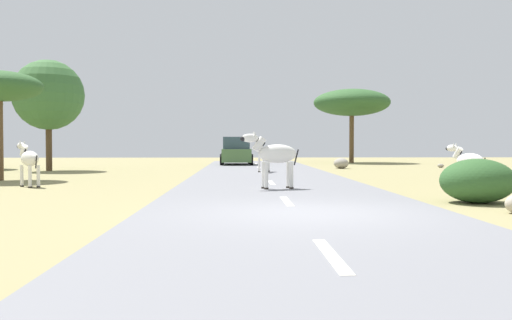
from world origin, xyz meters
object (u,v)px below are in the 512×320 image
Objects in this scene: tree_1 at (352,103)px; rock_4 at (441,166)px; zebra_0 at (263,153)px; tree_4 at (48,95)px; zebra_3 at (468,161)px; zebra_1 at (274,155)px; bush_1 at (477,181)px; car_0 at (236,152)px; zebra_2 at (29,159)px; rock_1 at (482,169)px; rock_2 at (341,163)px.

tree_1 is 14.85× the size of rock_4.
zebra_0 is 11.34m from tree_4.
zebra_3 is 15.54m from rock_4.
tree_4 reaches higher than zebra_1.
zebra_1 is 5.63m from bush_1.
zebra_1 is at bearing -106.60° from tree_1.
rock_4 is at bearing -19.93° from car_0.
tree_4 is at bearing 117.51° from zebra_3.
tree_1 is at bearing 27.47° from car_0.
zebra_2 is 26.75m from tree_1.
tree_1 reaches higher than car_0.
tree_1 reaches higher than zebra_3.
tree_4 reaches higher than tree_1.
rock_1 is (6.36, 14.01, -0.35)m from bush_1.
bush_1 is at bearing -90.57° from rock_2.
rock_2 is at bearing -104.77° from tree_1.
rock_1 is at bearing -4.40° from tree_4.
bush_1 is 15.39m from rock_1.
zebra_1 is 0.40× the size of car_0.
rock_2 is (-1.22, 13.82, -0.53)m from zebra_3.
tree_1 is at bearing 14.94° from zebra_2.
bush_1 is 17.69m from rock_2.
car_0 is (-7.00, 18.83, 0.03)m from zebra_3.
zebra_2 is 0.87× the size of bush_1.
bush_1 is at bearing -95.62° from tree_1.
rock_4 is at bearing 8.22° from tree_4.
zebra_1 is 0.32× the size of tree_1.
tree_4 is at bearing 175.60° from rock_1.
bush_1 is at bearing -77.05° from car_0.
zebra_1 is at bearing -53.16° from zebra_2.
tree_1 is at bearing 60.14° from zebra_3.
zebra_0 reaches higher than zebra_3.
car_0 is 12.35m from rock_4.
car_0 is (-1.21, 19.21, -0.19)m from zebra_1.
rock_4 is (5.88, 1.00, -0.18)m from rock_2.
car_0 is at bearing -151.62° from tree_1.
car_0 is 4.99× the size of rock_2.
rock_4 is (10.33, 5.56, -0.80)m from zebra_0.
zebra_2 is 13.38m from zebra_3.
zebra_0 is 3.99× the size of rock_4.
tree_1 is 6.26× the size of rock_2.
rock_1 is at bearing -15.49° from zebra_2.
zebra_0 reaches higher than rock_1.
zebra_3 reaches higher than rock_1.
zebra_1 reaches higher than rock_4.
rock_4 is (6.05, 18.68, -0.39)m from bush_1.
zebra_1 is 7.70m from zebra_2.
tree_4 is 15.06× the size of rock_4.
zebra_3 is 0.25× the size of tree_1.
zebra_0 is 0.85× the size of zebra_1.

